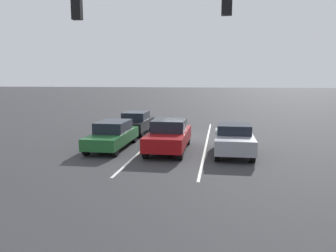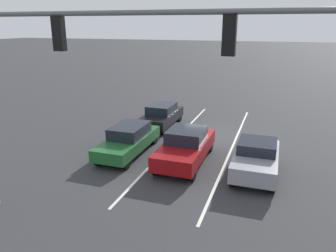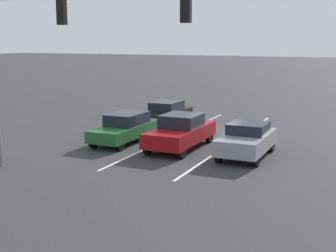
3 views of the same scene
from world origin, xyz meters
name	(u,v)px [view 2 (image 2 of 3)]	position (x,y,z in m)	size (l,w,h in m)	color
ground_plane	(209,134)	(0.00, 0.00, 0.00)	(240.00, 240.00, 0.00)	#333335
lane_stripe_left_divider	(232,147)	(-1.64, 1.74, 0.01)	(0.12, 15.49, 0.01)	silver
lane_stripe_center_divider	(175,141)	(1.64, 1.74, 0.01)	(0.12, 15.49, 0.01)	silver
car_maroon_midlane_front	(186,146)	(0.22, 4.46, 0.82)	(1.91, 4.76, 1.63)	maroon
car_darkgreen_rightlane_front	(129,139)	(3.31, 4.30, 0.75)	(1.73, 4.65, 1.46)	#1E5928
car_gray_leftlane_front	(256,158)	(-3.08, 4.74, 0.77)	(1.84, 4.01, 1.49)	gray
car_black_rightlane_second	(162,115)	(3.28, -0.56, 0.77)	(1.71, 4.19, 1.49)	black
traffic_signal_gantry	(61,66)	(2.37, 10.48, 5.22)	(11.33, 0.37, 7.06)	slate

